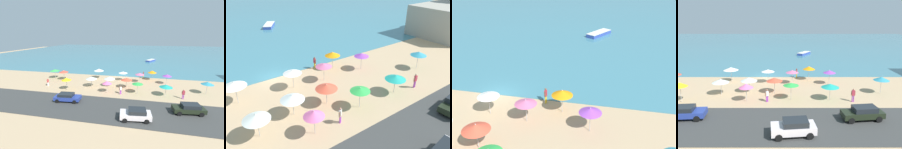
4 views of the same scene
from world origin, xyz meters
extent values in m
plane|color=tan|center=(0.00, 0.00, 0.00)|extent=(160.00, 160.00, 0.00)
cube|color=teal|center=(0.00, 55.00, 0.03)|extent=(150.00, 110.00, 0.05)
cube|color=#3A3B3A|center=(0.00, -18.00, 0.03)|extent=(80.00, 8.00, 0.06)
cylinder|color=#B2B2B7|center=(-9.17, -12.08, 1.06)|extent=(0.05, 0.05, 2.12)
cone|color=yellow|center=(-9.17, -12.08, 2.33)|extent=(1.89, 1.89, 0.53)
sphere|color=silver|center=(-9.17, -12.08, 2.62)|extent=(0.08, 0.08, 0.08)
cylinder|color=#B2B2B7|center=(-5.20, -3.14, 1.03)|extent=(0.05, 0.05, 2.07)
cone|color=white|center=(-5.20, -3.14, 2.25)|extent=(2.40, 2.40, 0.47)
sphere|color=silver|center=(-5.20, -3.14, 2.52)|extent=(0.08, 0.08, 0.08)
cylinder|color=#B2B2B7|center=(17.09, -8.75, 0.98)|extent=(0.05, 0.05, 1.96)
cone|color=teal|center=(17.09, -8.75, 2.16)|extent=(2.15, 2.15, 0.49)
sphere|color=silver|center=(17.09, -8.75, 2.44)|extent=(0.08, 0.08, 0.08)
cylinder|color=#B2B2B7|center=(9.56, -11.25, 0.88)|extent=(0.05, 0.05, 1.75)
cone|color=teal|center=(9.56, -11.25, 1.94)|extent=(2.30, 2.30, 0.47)
sphere|color=silver|center=(9.56, -11.25, 2.21)|extent=(0.08, 0.08, 0.08)
cylinder|color=#B2B2B7|center=(7.64, -1.90, 0.96)|extent=(0.05, 0.05, 1.92)
cone|color=orange|center=(7.64, -1.90, 2.13)|extent=(2.06, 2.06, 0.52)
sphere|color=silver|center=(7.64, -1.90, 2.42)|extent=(0.08, 0.08, 0.08)
cylinder|color=#B2B2B7|center=(-1.34, -8.28, 0.87)|extent=(0.05, 0.05, 1.74)
cone|color=silver|center=(-1.34, -8.28, 1.93)|extent=(2.31, 2.31, 0.49)
sphere|color=silver|center=(-1.34, -8.28, 2.20)|extent=(0.08, 0.08, 0.08)
cylinder|color=#B2B2B7|center=(10.66, -4.40, 0.96)|extent=(0.05, 0.05, 1.92)
cone|color=purple|center=(10.66, -4.40, 2.09)|extent=(1.99, 1.99, 0.43)
sphere|color=silver|center=(10.66, -4.40, 2.33)|extent=(0.08, 0.08, 0.08)
cylinder|color=#B2B2B7|center=(-13.19, -5.86, 0.98)|extent=(0.05, 0.05, 1.96)
cone|color=#E14E38|center=(-13.19, -5.86, 2.13)|extent=(2.24, 2.24, 0.44)
sphere|color=silver|center=(-13.19, -5.86, 2.38)|extent=(0.08, 0.08, 0.08)
cylinder|color=#B2B2B7|center=(2.27, -8.59, 0.90)|extent=(0.05, 0.05, 1.81)
cone|color=#E95237|center=(2.27, -8.59, 2.00)|extent=(2.28, 2.28, 0.48)
sphere|color=silver|center=(2.27, -8.59, 2.27)|extent=(0.08, 0.08, 0.08)
cylinder|color=#B2B2B7|center=(4.57, -11.09, 0.97)|extent=(0.05, 0.05, 1.95)
cone|color=green|center=(4.57, -11.09, 2.07)|extent=(2.02, 2.02, 0.35)
sphere|color=silver|center=(4.57, -11.09, 2.28)|extent=(0.08, 0.08, 0.08)
cylinder|color=#B2B2B7|center=(4.79, -4.16, 0.96)|extent=(0.05, 0.05, 1.91)
cone|color=#DC6592|center=(4.79, -4.16, 2.05)|extent=(2.04, 2.04, 0.38)
sphere|color=silver|center=(4.79, -4.16, 2.27)|extent=(0.08, 0.08, 0.08)
cylinder|color=#B2B2B7|center=(-5.00, -9.33, 0.91)|extent=(0.05, 0.05, 1.81)
cone|color=silver|center=(-5.00, -9.33, 2.00)|extent=(2.30, 2.30, 0.49)
sphere|color=silver|center=(-5.00, -9.33, 2.28)|extent=(0.08, 0.08, 0.08)
cylinder|color=#B2B2B7|center=(-16.04, -5.07, 0.99)|extent=(0.05, 0.05, 1.99)
cone|color=green|center=(-16.04, -5.07, 2.13)|extent=(2.33, 2.33, 0.38)
sphere|color=silver|center=(-16.04, -5.07, 2.35)|extent=(0.08, 0.08, 0.08)
cylinder|color=#B2B2B7|center=(-1.06, -11.78, 0.93)|extent=(0.05, 0.05, 1.86)
cone|color=pink|center=(-1.06, -11.78, 2.07)|extent=(1.83, 1.83, 0.53)
sphere|color=silver|center=(-1.06, -11.78, 2.37)|extent=(0.08, 0.08, 0.08)
cylinder|color=#B2B2B7|center=(0.89, -3.64, 0.97)|extent=(0.05, 0.05, 1.93)
cone|color=white|center=(0.89, -3.64, 2.06)|extent=(2.11, 2.11, 0.36)
sphere|color=silver|center=(0.89, -3.64, 2.27)|extent=(0.08, 0.08, 0.08)
cylinder|color=gold|center=(5.61, -0.45, 0.41)|extent=(0.14, 0.14, 0.82)
cylinder|color=gold|center=(5.60, -0.63, 0.41)|extent=(0.14, 0.14, 0.82)
cube|color=#B42D3A|center=(5.61, -0.54, 1.15)|extent=(0.23, 0.36, 0.65)
sphere|color=brown|center=(5.61, -0.54, 1.61)|extent=(0.22, 0.22, 0.22)
cylinder|color=brown|center=(5.61, -0.30, 1.10)|extent=(0.09, 0.09, 0.59)
cylinder|color=brown|center=(5.60, -0.78, 1.10)|extent=(0.09, 0.09, 0.59)
cylinder|color=purple|center=(1.48, -11.96, 0.39)|extent=(0.14, 0.14, 0.78)
cylinder|color=purple|center=(1.62, -11.84, 0.39)|extent=(0.14, 0.14, 0.78)
cube|color=silver|center=(1.55, -11.90, 1.09)|extent=(0.42, 0.40, 0.62)
sphere|color=#A26D55|center=(1.55, -11.90, 1.53)|extent=(0.22, 0.22, 0.22)
cylinder|color=#A26D55|center=(1.37, -12.05, 1.04)|extent=(0.09, 0.09, 0.56)
cylinder|color=#A26D55|center=(1.74, -11.75, 1.04)|extent=(0.09, 0.09, 0.56)
cylinder|color=purple|center=(12.29, -11.90, 0.43)|extent=(0.14, 0.14, 0.85)
cylinder|color=purple|center=(12.47, -11.91, 0.43)|extent=(0.14, 0.14, 0.85)
cube|color=#B53243|center=(12.38, -11.91, 1.19)|extent=(0.37, 0.23, 0.67)
sphere|color=tan|center=(12.38, -11.91, 1.66)|extent=(0.22, 0.22, 0.22)
cylinder|color=tan|center=(12.14, -11.90, 1.14)|extent=(0.09, 0.09, 0.61)
cylinder|color=tan|center=(12.62, -11.91, 1.14)|extent=(0.09, 0.09, 0.61)
cylinder|color=white|center=(-14.35, -10.53, 0.41)|extent=(0.14, 0.14, 0.83)
cylinder|color=white|center=(-14.41, -10.70, 0.41)|extent=(0.14, 0.14, 0.83)
cube|color=#B43739|center=(-14.38, -10.62, 1.15)|extent=(0.32, 0.41, 0.65)
sphere|color=tan|center=(-14.38, -10.62, 1.61)|extent=(0.22, 0.22, 0.22)
cylinder|color=tan|center=(-14.31, -10.39, 1.10)|extent=(0.09, 0.09, 0.59)
cylinder|color=tan|center=(-14.46, -10.84, 1.10)|extent=(0.09, 0.09, 0.59)
cube|color=silver|center=(4.73, -20.12, 0.72)|extent=(4.17, 2.27, 0.68)
cube|color=#1E2328|center=(4.92, -20.10, 1.31)|extent=(2.40, 1.85, 0.50)
cylinder|color=black|center=(3.48, -21.13, 0.38)|extent=(0.66, 0.29, 0.64)
cylinder|color=black|center=(3.28, -19.41, 0.38)|extent=(0.66, 0.29, 0.64)
cylinder|color=black|center=(6.17, -20.82, 0.38)|extent=(0.66, 0.29, 0.64)
cylinder|color=black|center=(5.98, -19.11, 0.38)|extent=(0.66, 0.29, 0.64)
cube|color=black|center=(11.90, -17.01, 0.68)|extent=(4.39, 2.15, 0.60)
cube|color=#1E2328|center=(12.11, -16.99, 1.24)|extent=(2.52, 1.74, 0.51)
cylinder|color=black|center=(10.55, -17.96, 0.38)|extent=(0.66, 0.29, 0.64)
cylinder|color=black|center=(10.38, -16.39, 0.38)|extent=(0.66, 0.29, 0.64)
cylinder|color=black|center=(13.41, -17.64, 0.38)|extent=(0.66, 0.29, 0.64)
cylinder|color=black|center=(13.24, -16.06, 0.38)|extent=(0.66, 0.29, 0.64)
cube|color=#273B93|center=(-6.52, -16.82, 0.68)|extent=(4.36, 2.10, 0.60)
cube|color=#1E2328|center=(-6.73, -16.84, 1.21)|extent=(2.49, 1.74, 0.46)
cylinder|color=black|center=(-5.16, -15.87, 0.38)|extent=(0.66, 0.27, 0.64)
cylinder|color=black|center=(-5.02, -17.52, 0.38)|extent=(0.66, 0.27, 0.64)
cylinder|color=black|center=(-8.02, -16.12, 0.38)|extent=(0.66, 0.27, 0.64)
cylinder|color=black|center=(-7.88, -17.76, 0.38)|extent=(0.66, 0.27, 0.64)
cube|color=#354CA7|center=(8.45, 24.74, 0.34)|extent=(4.13, 5.44, 0.59)
cube|color=#354CA7|center=(9.86, 27.21, 0.40)|extent=(1.05, 0.86, 0.35)
cube|color=silver|center=(8.45, 24.74, 0.68)|extent=(4.19, 5.48, 0.08)
camera|label=1|loc=(5.29, -37.63, 10.85)|focal=24.00mm
camera|label=2|loc=(-7.93, -24.59, 13.05)|focal=35.00mm
camera|label=3|loc=(12.84, -24.77, 14.78)|focal=45.00mm
camera|label=4|loc=(4.44, -37.75, 10.27)|focal=35.00mm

